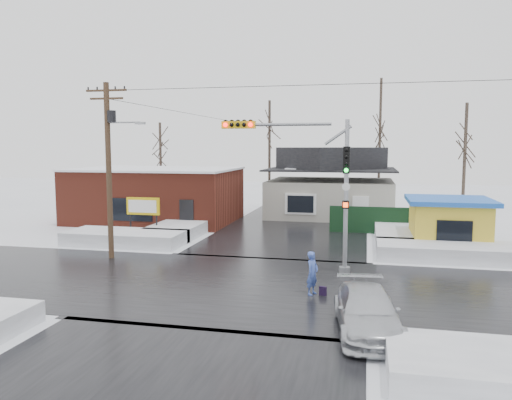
% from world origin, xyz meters
% --- Properties ---
extents(ground, '(120.00, 120.00, 0.00)m').
position_xyz_m(ground, '(0.00, 0.00, 0.00)').
color(ground, white).
rests_on(ground, ground).
extents(road_ns, '(10.00, 120.00, 0.02)m').
position_xyz_m(road_ns, '(0.00, 0.00, 0.01)').
color(road_ns, black).
rests_on(road_ns, ground).
extents(road_ew, '(120.00, 10.00, 0.02)m').
position_xyz_m(road_ew, '(0.00, 0.00, 0.01)').
color(road_ew, black).
rests_on(road_ew, ground).
extents(snowbank_nw, '(7.00, 3.00, 0.80)m').
position_xyz_m(snowbank_nw, '(-9.00, 7.00, 0.40)').
color(snowbank_nw, white).
rests_on(snowbank_nw, ground).
extents(snowbank_ne, '(7.00, 3.00, 0.80)m').
position_xyz_m(snowbank_ne, '(9.00, 7.00, 0.40)').
color(snowbank_ne, white).
rests_on(snowbank_ne, ground).
extents(snowbank_nside_w, '(3.00, 8.00, 0.80)m').
position_xyz_m(snowbank_nside_w, '(-7.00, 12.00, 0.40)').
color(snowbank_nside_w, white).
rests_on(snowbank_nside_w, ground).
extents(snowbank_nside_e, '(3.00, 8.00, 0.80)m').
position_xyz_m(snowbank_nside_e, '(7.00, 12.00, 0.40)').
color(snowbank_nside_e, white).
rests_on(snowbank_nside_e, ground).
extents(traffic_signal, '(6.05, 0.68, 7.00)m').
position_xyz_m(traffic_signal, '(2.43, 2.97, 4.54)').
color(traffic_signal, gray).
rests_on(traffic_signal, ground).
extents(utility_pole, '(3.15, 0.44, 9.00)m').
position_xyz_m(utility_pole, '(-7.93, 3.50, 5.11)').
color(utility_pole, '#382619').
rests_on(utility_pole, ground).
extents(brick_building, '(12.20, 8.20, 4.12)m').
position_xyz_m(brick_building, '(-11.00, 15.99, 2.08)').
color(brick_building, maroon).
rests_on(brick_building, ground).
extents(marquee_sign, '(2.20, 0.21, 2.55)m').
position_xyz_m(marquee_sign, '(-9.00, 9.49, 1.92)').
color(marquee_sign, black).
rests_on(marquee_sign, ground).
extents(house, '(10.40, 8.40, 5.76)m').
position_xyz_m(house, '(2.00, 22.00, 2.62)').
color(house, '#ACA99C').
rests_on(house, ground).
extents(kiosk, '(4.60, 4.60, 2.88)m').
position_xyz_m(kiosk, '(9.50, 9.99, 1.46)').
color(kiosk, gold).
rests_on(kiosk, ground).
extents(fence, '(8.00, 0.12, 1.80)m').
position_xyz_m(fence, '(6.50, 14.00, 0.90)').
color(fence, black).
rests_on(fence, ground).
extents(tree_far_left, '(3.00, 3.00, 10.00)m').
position_xyz_m(tree_far_left, '(-4.00, 26.00, 7.95)').
color(tree_far_left, '#332821').
rests_on(tree_far_left, ground).
extents(tree_far_mid, '(3.00, 3.00, 12.00)m').
position_xyz_m(tree_far_mid, '(6.00, 28.00, 9.54)').
color(tree_far_mid, '#332821').
rests_on(tree_far_mid, ground).
extents(tree_far_right, '(3.00, 3.00, 9.00)m').
position_xyz_m(tree_far_right, '(12.00, 20.00, 7.16)').
color(tree_far_right, '#332821').
rests_on(tree_far_right, ground).
extents(tree_far_west, '(3.00, 3.00, 8.00)m').
position_xyz_m(tree_far_west, '(-14.00, 24.00, 6.36)').
color(tree_far_west, '#332821').
rests_on(tree_far_west, ground).
extents(pedestrian, '(0.63, 0.73, 1.71)m').
position_xyz_m(pedestrian, '(2.91, -0.66, 0.85)').
color(pedestrian, '#435EBC').
rests_on(pedestrian, ground).
extents(car, '(2.44, 4.81, 1.34)m').
position_xyz_m(car, '(5.01, -4.29, 0.67)').
color(car, silver).
rests_on(car, ground).
extents(shopping_bag, '(0.30, 0.19, 0.35)m').
position_xyz_m(shopping_bag, '(3.33, -0.70, 0.17)').
color(shopping_bag, black).
rests_on(shopping_bag, ground).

